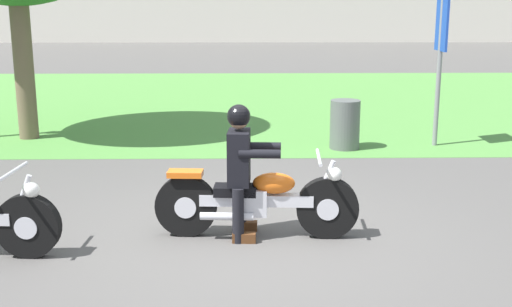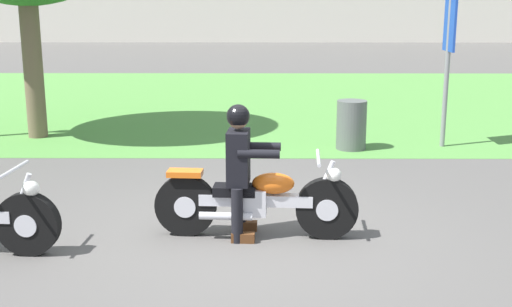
{
  "view_description": "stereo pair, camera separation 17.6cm",
  "coord_description": "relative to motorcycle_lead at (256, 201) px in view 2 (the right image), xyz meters",
  "views": [
    {
      "loc": [
        0.0,
        -6.4,
        2.44
      ],
      "look_at": [
        0.13,
        0.33,
        0.85
      ],
      "focal_mm": 46.04,
      "sensor_mm": 36.0,
      "label": 1
    },
    {
      "loc": [
        0.18,
        -6.4,
        2.44
      ],
      "look_at": [
        0.13,
        0.33,
        0.85
      ],
      "focal_mm": 46.04,
      "sensor_mm": 36.0,
      "label": 2
    }
  ],
  "objects": [
    {
      "name": "ground",
      "position": [
        -0.13,
        -0.13,
        -0.39
      ],
      "size": [
        120.0,
        120.0,
        0.0
      ],
      "primitive_type": "plane",
      "color": "#565451"
    },
    {
      "name": "sign_banner",
      "position": [
        3.12,
        4.34,
        1.33
      ],
      "size": [
        0.08,
        0.6,
        2.6
      ],
      "color": "gray",
      "rests_on": "ground"
    },
    {
      "name": "grass_verge",
      "position": [
        -0.13,
        9.45,
        -0.39
      ],
      "size": [
        60.0,
        12.0,
        0.01
      ],
      "primitive_type": "cube",
      "color": "#549342",
      "rests_on": "ground"
    },
    {
      "name": "trash_can",
      "position": [
        1.54,
        4.13,
        0.01
      ],
      "size": [
        0.49,
        0.49,
        0.81
      ],
      "primitive_type": "cylinder",
      "color": "#595E5B",
      "rests_on": "ground"
    },
    {
      "name": "rider_lead",
      "position": [
        -0.17,
        0.01,
        0.43
      ],
      "size": [
        0.56,
        0.48,
        1.4
      ],
      "rotation": [
        0.0,
        0.0,
        -0.06
      ],
      "color": "black",
      "rests_on": "ground"
    },
    {
      "name": "motorcycle_lead",
      "position": [
        0.0,
        0.0,
        0.0
      ],
      "size": [
        2.13,
        0.66,
        0.88
      ],
      "rotation": [
        0.0,
        0.0,
        -0.06
      ],
      "color": "black",
      "rests_on": "ground"
    }
  ]
}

